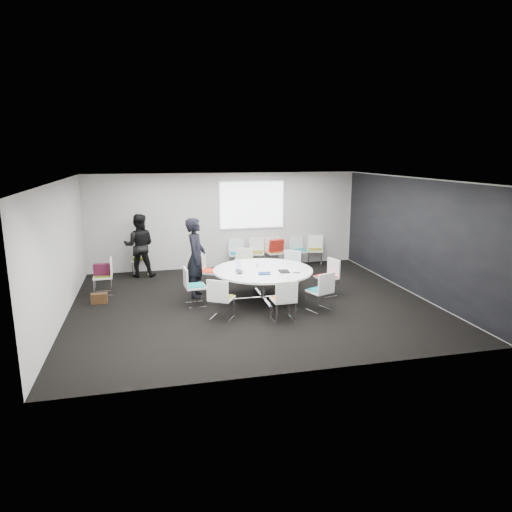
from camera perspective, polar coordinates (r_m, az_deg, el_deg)
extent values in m
cube|color=black|center=(10.55, -0.56, -5.94)|extent=(8.00, 7.00, 0.04)
cube|color=white|center=(10.01, -0.60, 9.66)|extent=(8.00, 7.00, 0.04)
cube|color=#B6B1AC|center=(13.59, -3.85, 4.43)|extent=(8.00, 0.04, 2.80)
cube|color=#B6B1AC|center=(6.89, 5.89, -3.85)|extent=(8.00, 0.04, 2.80)
cube|color=#B6B1AC|center=(10.11, -23.41, 0.51)|extent=(0.04, 7.00, 2.80)
cube|color=#B6B1AC|center=(11.72, 18.98, 2.43)|extent=(0.04, 7.00, 2.80)
cube|color=black|center=(11.71, 18.86, 2.43)|extent=(0.01, 6.94, 2.74)
cube|color=silver|center=(10.74, 0.86, -5.25)|extent=(0.90, 0.90, 0.08)
cylinder|color=silver|center=(10.65, 0.86, -3.59)|extent=(0.10, 0.10, 0.65)
cylinder|color=white|center=(10.55, 0.87, -1.79)|extent=(2.30, 2.30, 0.04)
cube|color=white|center=(13.63, -0.50, 6.39)|extent=(1.90, 0.03, 1.35)
cube|color=silver|center=(11.14, 8.75, -3.83)|extent=(0.52, 0.52, 0.42)
cube|color=white|center=(11.07, 8.79, -2.69)|extent=(0.54, 0.56, 0.04)
cube|color=red|center=(11.06, 8.79, -2.54)|extent=(0.47, 0.49, 0.03)
cube|color=white|center=(11.14, 9.69, -1.40)|extent=(0.15, 0.45, 0.42)
cube|color=silver|center=(11.90, 4.26, -2.63)|extent=(0.59, 0.59, 0.42)
cube|color=white|center=(11.84, 4.28, -1.55)|extent=(0.63, 0.63, 0.04)
cube|color=#08727B|center=(11.84, 4.28, -1.41)|extent=(0.55, 0.54, 0.03)
cube|color=white|center=(11.98, 4.61, -0.26)|extent=(0.39, 0.30, 0.42)
cube|color=silver|center=(12.12, -1.45, -2.31)|extent=(0.49, 0.49, 0.42)
cube|color=white|center=(12.06, -1.46, -1.26)|extent=(0.54, 0.52, 0.04)
cube|color=brown|center=(12.06, -1.46, -1.12)|extent=(0.47, 0.45, 0.03)
cube|color=white|center=(12.21, -1.48, 0.03)|extent=(0.46, 0.12, 0.42)
cube|color=silver|center=(11.59, -5.74, -3.08)|extent=(0.57, 0.57, 0.42)
cube|color=white|center=(11.53, -5.77, -1.98)|extent=(0.60, 0.61, 0.04)
cube|color=red|center=(11.52, -5.77, -1.84)|extent=(0.52, 0.53, 0.03)
cube|color=white|center=(11.55, -6.77, -0.81)|extent=(0.25, 0.42, 0.42)
cube|color=silver|center=(10.38, -7.55, -5.03)|extent=(0.46, 0.46, 0.42)
cube|color=white|center=(10.31, -7.59, -3.81)|extent=(0.48, 0.50, 0.04)
cube|color=#0B7F77|center=(10.30, -7.60, -3.65)|extent=(0.41, 0.43, 0.03)
cube|color=white|center=(10.21, -8.79, -2.67)|extent=(0.08, 0.46, 0.42)
cube|color=silver|center=(9.51, -4.31, -6.63)|extent=(0.57, 0.57, 0.42)
cube|color=white|center=(9.43, -4.33, -5.31)|extent=(0.62, 0.61, 0.04)
cube|color=#627315|center=(9.43, -4.33, -5.14)|extent=(0.54, 0.53, 0.03)
cube|color=white|center=(9.18, -4.83, -4.33)|extent=(0.42, 0.26, 0.42)
cube|color=silver|center=(9.41, 3.40, -6.82)|extent=(0.44, 0.44, 0.42)
cube|color=white|center=(9.34, 3.41, -5.49)|extent=(0.48, 0.46, 0.04)
cube|color=orange|center=(9.33, 3.42, -5.31)|extent=(0.41, 0.39, 0.03)
cube|color=white|center=(9.08, 3.86, -4.51)|extent=(0.46, 0.05, 0.42)
cube|color=silver|center=(10.06, 7.89, -5.62)|extent=(0.55, 0.55, 0.42)
cube|color=white|center=(9.99, 7.93, -4.37)|extent=(0.59, 0.58, 0.04)
cube|color=#087175|center=(9.98, 7.94, -4.20)|extent=(0.51, 0.50, 0.03)
cube|color=white|center=(9.78, 8.82, -3.36)|extent=(0.44, 0.21, 0.42)
cube|color=silver|center=(13.50, -2.38, -0.75)|extent=(0.46, 0.46, 0.42)
cube|color=white|center=(13.45, -2.39, 0.20)|extent=(0.50, 0.48, 0.04)
cube|color=#0C6182|center=(13.44, -2.39, 0.33)|extent=(0.44, 0.42, 0.03)
cube|color=white|center=(13.61, -2.48, 1.34)|extent=(0.46, 0.08, 0.42)
cube|color=silver|center=(13.62, 0.02, -0.62)|extent=(0.53, 0.53, 0.42)
cube|color=white|center=(13.57, 0.02, 0.33)|extent=(0.57, 0.56, 0.04)
cube|color=olive|center=(13.56, 0.02, 0.45)|extent=(0.50, 0.48, 0.03)
cube|color=white|center=(13.73, 0.09, 1.45)|extent=(0.45, 0.18, 0.42)
cube|color=silver|center=(13.76, 2.32, -0.49)|extent=(0.47, 0.47, 0.42)
cube|color=white|center=(13.71, 2.33, 0.44)|extent=(0.51, 0.49, 0.04)
cube|color=#D15A10|center=(13.70, 2.33, 0.57)|extent=(0.44, 0.42, 0.03)
cube|color=white|center=(13.85, 2.01, 1.55)|extent=(0.46, 0.09, 0.42)
cube|color=silver|center=(13.98, 5.41, -0.32)|extent=(0.49, 0.49, 0.42)
cube|color=white|center=(13.93, 5.43, 0.60)|extent=(0.53, 0.51, 0.04)
cube|color=#0A7C80|center=(13.93, 5.43, 0.72)|extent=(0.46, 0.44, 0.03)
cube|color=white|center=(14.07, 5.03, 1.68)|extent=(0.46, 0.12, 0.42)
cube|color=silver|center=(14.15, 7.37, -0.21)|extent=(0.54, 0.54, 0.42)
cube|color=white|center=(14.10, 7.40, 0.70)|extent=(0.58, 0.57, 0.04)
cube|color=olive|center=(14.10, 7.40, 0.82)|extent=(0.51, 0.49, 0.03)
cube|color=white|center=(14.26, 7.42, 1.78)|extent=(0.44, 0.19, 0.42)
cube|color=silver|center=(11.69, -18.52, -3.56)|extent=(0.44, 0.44, 0.42)
cube|color=white|center=(11.63, -18.60, -2.47)|extent=(0.46, 0.48, 0.04)
cube|color=#627118|center=(11.62, -18.61, -2.32)|extent=(0.40, 0.42, 0.03)
cube|color=white|center=(11.57, -17.64, -1.31)|extent=(0.06, 0.46, 0.42)
cube|color=silver|center=(13.24, -14.22, -1.41)|extent=(0.46, 0.46, 0.42)
cube|color=white|center=(13.18, -14.28, -0.44)|extent=(0.50, 0.48, 0.04)
cube|color=#606A17|center=(13.18, -14.28, -0.31)|extent=(0.43, 0.41, 0.03)
cube|color=white|center=(13.34, -14.24, 0.72)|extent=(0.46, 0.08, 0.42)
imported|color=black|center=(10.84, -7.52, -0.21)|extent=(0.63, 0.79, 1.90)
imported|color=black|center=(12.95, -14.39, 1.28)|extent=(0.92, 0.76, 1.75)
imported|color=#333338|center=(10.31, -1.82, -1.95)|extent=(0.27, 0.38, 0.03)
cube|color=silver|center=(10.44, -2.22, -1.11)|extent=(0.10, 0.29, 0.22)
cube|color=black|center=(10.35, 3.52, -1.93)|extent=(0.24, 0.32, 0.02)
cube|color=navy|center=(10.16, 1.07, -2.18)|extent=(0.28, 0.23, 0.03)
cube|color=silver|center=(10.84, 2.95, -1.29)|extent=(0.33, 0.26, 0.00)
cube|color=white|center=(10.55, 4.48, -1.71)|extent=(0.30, 0.21, 0.00)
cylinder|color=white|center=(10.78, 0.20, -1.12)|extent=(0.08, 0.08, 0.09)
cube|color=black|center=(10.28, 5.13, -2.09)|extent=(0.15, 0.10, 0.01)
cube|color=#471327|center=(11.59, -18.66, -1.61)|extent=(0.41, 0.16, 0.28)
cube|color=#3E2614|center=(11.04, -19.00, -5.03)|extent=(0.36, 0.16, 0.24)
cube|color=maroon|center=(13.46, 2.57, 1.34)|extent=(0.46, 0.23, 0.36)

